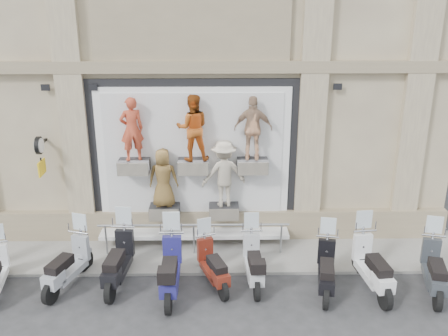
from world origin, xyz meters
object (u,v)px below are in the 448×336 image
(guard_rail, at_px, (194,240))
(scooter_j, at_px, (436,261))
(scooter_f, at_px, (213,257))
(scooter_c, at_px, (67,256))
(scooter_g, at_px, (254,254))
(scooter_d, at_px, (118,252))
(scooter_h, at_px, (327,261))
(scooter_e, at_px, (170,260))
(clock_sign_bracket, at_px, (40,151))
(scooter_i, at_px, (373,257))

(guard_rail, relative_size, scooter_j, 2.51)
(scooter_f, bearing_deg, scooter_c, 159.74)
(scooter_g, bearing_deg, scooter_d, 177.70)
(scooter_j, bearing_deg, scooter_d, -169.93)
(scooter_h, distance_m, scooter_j, 2.48)
(scooter_e, xyz_separation_m, scooter_f, (0.97, 0.32, -0.13))
(scooter_c, xyz_separation_m, scooter_e, (2.44, -0.31, 0.07))
(scooter_e, relative_size, scooter_j, 1.07)
(clock_sign_bracket, height_order, scooter_f, clock_sign_bracket)
(guard_rail, relative_size, clock_sign_bracket, 4.96)
(scooter_h, bearing_deg, scooter_i, 13.03)
(scooter_d, bearing_deg, scooter_i, 1.99)
(scooter_h, bearing_deg, scooter_g, 178.64)
(clock_sign_bracket, distance_m, scooter_i, 8.61)
(scooter_c, height_order, scooter_e, scooter_e)
(scooter_c, xyz_separation_m, scooter_h, (6.05, -0.27, -0.01))
(scooter_f, relative_size, scooter_h, 0.94)
(scooter_d, xyz_separation_m, scooter_j, (7.36, -0.45, -0.04))
(clock_sign_bracket, relative_size, scooter_h, 0.52)
(clock_sign_bracket, bearing_deg, scooter_i, -14.55)
(scooter_c, xyz_separation_m, scooter_f, (3.42, 0.01, -0.06))
(guard_rail, bearing_deg, clock_sign_bracket, 173.16)
(guard_rail, bearing_deg, scooter_c, -154.21)
(scooter_g, distance_m, scooter_h, 1.70)
(scooter_f, relative_size, scooter_g, 0.95)
(clock_sign_bracket, distance_m, scooter_h, 7.63)
(guard_rail, bearing_deg, scooter_g, -41.67)
(clock_sign_bracket, xyz_separation_m, scooter_h, (7.04, -2.15, -2.01))
(scooter_c, distance_m, scooter_h, 6.05)
(scooter_g, xyz_separation_m, scooter_j, (4.14, -0.44, 0.04))
(scooter_i, relative_size, scooter_j, 1.05)
(scooter_c, relative_size, scooter_i, 0.94)
(scooter_f, distance_m, scooter_i, 3.72)
(guard_rail, xyz_separation_m, scooter_h, (3.14, -1.68, 0.33))
(scooter_g, xyz_separation_m, scooter_i, (2.74, -0.32, 0.08))
(clock_sign_bracket, height_order, scooter_j, clock_sign_bracket)
(scooter_c, xyz_separation_m, scooter_d, (1.17, 0.10, 0.05))
(scooter_g, xyz_separation_m, scooter_h, (1.66, -0.36, 0.01))
(scooter_c, xyz_separation_m, scooter_j, (8.53, -0.35, 0.01))
(scooter_e, xyz_separation_m, scooter_i, (4.68, 0.08, -0.01))
(scooter_j, bearing_deg, clock_sign_bracket, -179.59)
(scooter_f, bearing_deg, scooter_e, 177.90)
(scooter_g, distance_m, scooter_i, 2.76)
(scooter_h, bearing_deg, guard_rail, 162.79)
(scooter_g, height_order, scooter_i, scooter_i)
(guard_rail, xyz_separation_m, scooter_f, (0.51, -1.39, 0.28))
(guard_rail, bearing_deg, scooter_d, -142.98)
(scooter_f, height_order, scooter_j, scooter_j)
(scooter_d, distance_m, scooter_f, 2.25)
(guard_rail, height_order, scooter_f, scooter_f)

